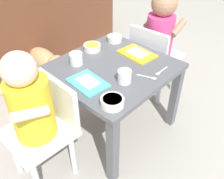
# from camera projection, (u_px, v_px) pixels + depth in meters

# --- Properties ---
(ground_plane) EXTENTS (7.00, 7.00, 0.00)m
(ground_plane) POSITION_uv_depth(u_px,v_px,m) (112.00, 125.00, 1.56)
(ground_plane) COLOR #9E998E
(kitchen_cabinet_back) EXTENTS (1.75, 0.38, 0.92)m
(kitchen_cabinet_back) POSITION_uv_depth(u_px,v_px,m) (12.00, 13.00, 1.81)
(kitchen_cabinet_back) COLOR brown
(kitchen_cabinet_back) RESTS_ON ground
(dining_table) EXTENTS (0.59, 0.56, 0.43)m
(dining_table) POSITION_uv_depth(u_px,v_px,m) (112.00, 78.00, 1.34)
(dining_table) COLOR #515459
(dining_table) RESTS_ON ground
(seated_child_left) EXTENTS (0.29, 0.29, 0.70)m
(seated_child_left) POSITION_uv_depth(u_px,v_px,m) (34.00, 108.00, 1.04)
(seated_child_left) COLOR silver
(seated_child_left) RESTS_ON ground
(seated_child_right) EXTENTS (0.29, 0.29, 0.71)m
(seated_child_right) POSITION_uv_depth(u_px,v_px,m) (159.00, 34.00, 1.56)
(seated_child_right) COLOR silver
(seated_child_right) RESTS_ON ground
(dog) EXTENTS (0.17, 0.44, 0.29)m
(dog) POSITION_uv_depth(u_px,v_px,m) (47.00, 62.00, 1.80)
(dog) COLOR tan
(dog) RESTS_ON ground
(food_tray_left) EXTENTS (0.15, 0.20, 0.02)m
(food_tray_left) POSITION_uv_depth(u_px,v_px,m) (88.00, 82.00, 1.17)
(food_tray_left) COLOR #4CC6BC
(food_tray_left) RESTS_ON dining_table
(food_tray_right) EXTENTS (0.15, 0.21, 0.02)m
(food_tray_right) POSITION_uv_depth(u_px,v_px,m) (137.00, 53.00, 1.39)
(food_tray_right) COLOR gold
(food_tray_right) RESTS_ON dining_table
(water_cup_left) EXTENTS (0.07, 0.07, 0.06)m
(water_cup_left) POSITION_uv_depth(u_px,v_px,m) (125.00, 77.00, 1.17)
(water_cup_left) COLOR white
(water_cup_left) RESTS_ON dining_table
(water_cup_right) EXTENTS (0.07, 0.07, 0.06)m
(water_cup_right) POSITION_uv_depth(u_px,v_px,m) (76.00, 59.00, 1.30)
(water_cup_right) COLOR white
(water_cup_right) RESTS_ON dining_table
(cereal_bowl_left_side) EXTENTS (0.10, 0.10, 0.03)m
(cereal_bowl_left_side) POSITION_uv_depth(u_px,v_px,m) (92.00, 47.00, 1.42)
(cereal_bowl_left_side) COLOR silver
(cereal_bowl_left_side) RESTS_ON dining_table
(cereal_bowl_right_side) EXTENTS (0.09, 0.09, 0.04)m
(cereal_bowl_right_side) POSITION_uv_depth(u_px,v_px,m) (115.00, 38.00, 1.51)
(cereal_bowl_right_side) COLOR silver
(cereal_bowl_right_side) RESTS_ON dining_table
(veggie_bowl_near) EXTENTS (0.10, 0.10, 0.04)m
(veggie_bowl_near) POSITION_uv_depth(u_px,v_px,m) (112.00, 102.00, 1.04)
(veggie_bowl_near) COLOR silver
(veggie_bowl_near) RESTS_ON dining_table
(spoon_by_left_tray) EXTENTS (0.10, 0.02, 0.01)m
(spoon_by_left_tray) POSITION_uv_depth(u_px,v_px,m) (160.00, 72.00, 1.25)
(spoon_by_left_tray) COLOR silver
(spoon_by_left_tray) RESTS_ON dining_table
(spoon_by_right_tray) EXTENTS (0.05, 0.10, 0.01)m
(spoon_by_right_tray) POSITION_uv_depth(u_px,v_px,m) (149.00, 77.00, 1.21)
(spoon_by_right_tray) COLOR silver
(spoon_by_right_tray) RESTS_ON dining_table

